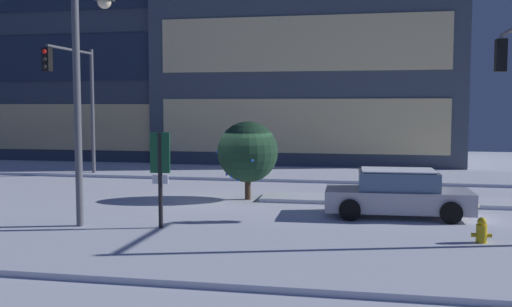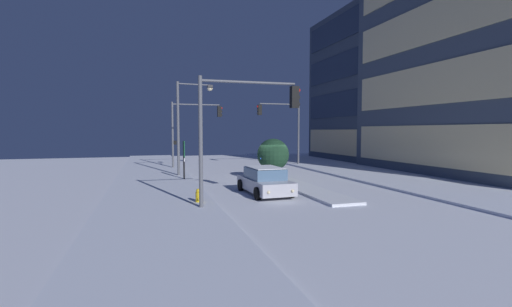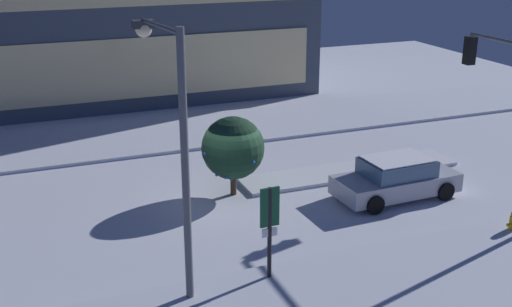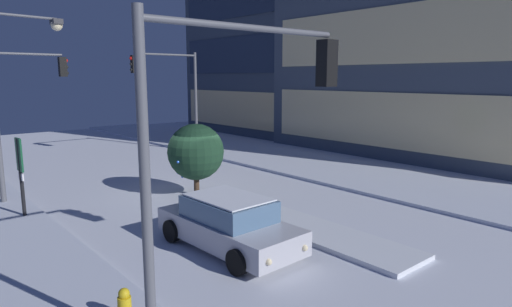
% 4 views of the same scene
% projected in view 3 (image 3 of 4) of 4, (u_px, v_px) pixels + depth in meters
% --- Properties ---
extents(ground, '(52.00, 52.00, 0.00)m').
position_uv_depth(ground, '(228.00, 197.00, 23.44)').
color(ground, silver).
extents(curb_strip_far, '(52.00, 5.20, 0.14)m').
position_uv_depth(curb_strip_far, '(172.00, 134.00, 30.38)').
color(curb_strip_far, silver).
rests_on(curb_strip_far, ground).
extents(median_strip, '(9.00, 1.80, 0.14)m').
position_uv_depth(median_strip, '(350.00, 171.00, 25.74)').
color(median_strip, silver).
rests_on(median_strip, ground).
extents(car_near, '(4.65, 2.21, 1.49)m').
position_uv_depth(car_near, '(396.00, 179.00, 23.24)').
color(car_near, '#B7B7C1').
rests_on(car_near, ground).
extents(street_lamp_arched, '(0.69, 2.78, 7.12)m').
position_uv_depth(street_lamp_arched, '(171.00, 122.00, 16.07)').
color(street_lamp_arched, '#565960').
rests_on(street_lamp_arched, ground).
extents(parking_info_sign, '(0.55, 0.12, 2.77)m').
position_uv_depth(parking_info_sign, '(270.00, 223.00, 17.35)').
color(parking_info_sign, black).
rests_on(parking_info_sign, ground).
extents(decorated_tree_median, '(2.31, 2.27, 2.92)m').
position_uv_depth(decorated_tree_median, '(233.00, 148.00, 23.11)').
color(decorated_tree_median, '#473323').
rests_on(decorated_tree_median, ground).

